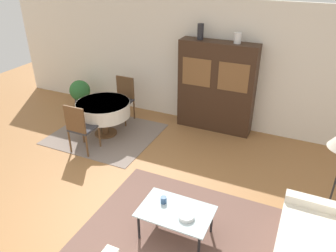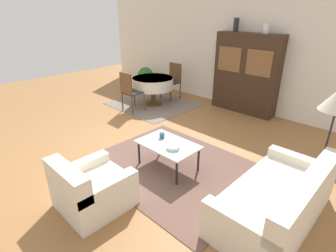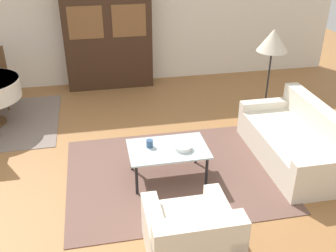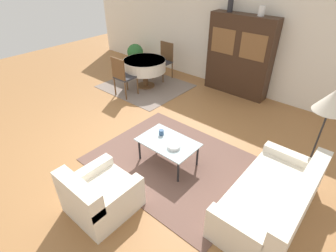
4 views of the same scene
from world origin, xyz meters
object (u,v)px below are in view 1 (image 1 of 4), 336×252
dining_chair_far (123,97)px  potted_plant (80,92)px  vase_short (238,38)px  coffee_table (176,213)px  bowl (186,216)px  dining_chair_near (80,126)px  cup (164,200)px  vase_tall (201,32)px  dining_table (103,109)px  display_cabinet (216,87)px

dining_chair_far → potted_plant: 1.36m
vase_short → coffee_table: bearing=-87.6°
bowl → dining_chair_far: bearing=133.4°
dining_chair_near → potted_plant: dining_chair_near is taller
bowl → potted_plant: (-4.02, 2.98, -0.07)m
cup → bowl: 0.41m
coffee_table → vase_tall: size_ratio=3.11×
coffee_table → cup: cup is taller
dining_table → bowl: (2.68, -2.06, -0.12)m
cup → bowl: bearing=-19.7°
dining_chair_near → cup: (2.29, -1.14, -0.09)m
vase_short → potted_plant: (-3.71, -0.34, -1.62)m
coffee_table → dining_chair_near: (-2.50, 1.22, 0.18)m
coffee_table → display_cabinet: display_cabinet is taller
dining_chair_near → vase_tall: (1.61, 2.03, 1.50)m
vase_tall → potted_plant: size_ratio=0.45×
cup → potted_plant: size_ratio=0.14×
dining_chair_far → vase_tall: (1.61, 0.48, 1.50)m
display_cabinet → vase_short: bearing=0.2°
dining_chair_near → vase_short: (2.37, 2.03, 1.44)m
coffee_table → vase_short: bearing=92.4°
cup → coffee_table: bearing=-19.6°
coffee_table → dining_chair_far: bearing=132.1°
potted_plant → dining_chair_far: bearing=-6.1°
coffee_table → dining_table: size_ratio=0.88×
dining_chair_far → vase_tall: 2.25m
dining_table → dining_chair_near: dining_chair_near is taller
dining_chair_near → coffee_table: bearing=-26.0°
dining_table → dining_chair_near: 0.78m
dining_chair_near → vase_short: bearing=40.7°
cup → vase_short: vase_short is taller
display_cabinet → bowl: (0.66, -3.32, -0.49)m
cup → vase_short: 3.53m
display_cabinet → vase_short: size_ratio=9.41×
display_cabinet → vase_tall: vase_tall is taller
display_cabinet → dining_chair_far: size_ratio=1.91×
coffee_table → vase_short: (-0.14, 3.25, 1.62)m
coffee_table → dining_chair_far: dining_chair_far is taller
cup → vase_tall: (-0.68, 3.18, 1.58)m
dining_chair_far → cup: (2.29, -2.70, -0.09)m
display_cabinet → vase_tall: bearing=179.9°
vase_short → dining_chair_near: bearing=-139.3°
bowl → vase_short: vase_short is taller
bowl → potted_plant: 5.01m
dining_chair_near → dining_chair_far: size_ratio=1.00×
dining_table → bowl: 3.38m
dining_chair_far → bowl: dining_chair_far is taller
cup → vase_tall: vase_tall is taller
display_cabinet → cup: display_cabinet is taller
coffee_table → bowl: 0.20m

